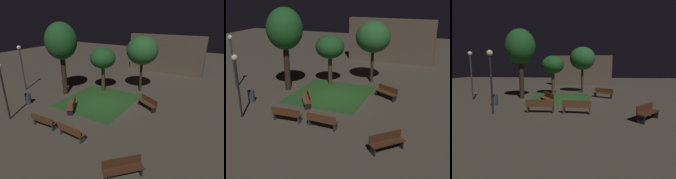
% 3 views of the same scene
% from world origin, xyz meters
% --- Properties ---
extents(ground_plane, '(60.00, 60.00, 0.00)m').
position_xyz_m(ground_plane, '(0.00, 0.00, 0.00)').
color(ground_plane, '#4C4438').
extents(grass_lawn, '(5.46, 5.78, 0.01)m').
position_xyz_m(grass_lawn, '(-0.52, 0.29, 0.01)').
color(grass_lawn, '#23511E').
rests_on(grass_lawn, ground).
extents(bench_path_side, '(1.82, 0.56, 0.88)m').
position_xyz_m(bench_path_side, '(-1.15, -4.89, 0.48)').
color(bench_path_side, '#512D19').
rests_on(bench_path_side, ground).
extents(bench_corner, '(1.83, 0.59, 0.88)m').
position_xyz_m(bench_corner, '(1.15, -4.89, 0.48)').
color(bench_corner, brown).
rests_on(bench_corner, ground).
extents(bench_front_left, '(1.41, 1.76, 0.88)m').
position_xyz_m(bench_front_left, '(-1.19, -2.20, 0.48)').
color(bench_front_left, brown).
rests_on(bench_front_left, ground).
extents(bench_back_row, '(1.80, 1.33, 0.88)m').
position_xyz_m(bench_back_row, '(3.52, 1.05, 0.48)').
color(bench_back_row, '#512D19').
rests_on(bench_back_row, ground).
extents(bench_front_right, '(1.60, 1.62, 0.88)m').
position_xyz_m(bench_front_right, '(5.01, -5.82, 0.48)').
color(bench_front_right, '#422314').
rests_on(bench_front_right, ground).
extents(tree_left_canopy, '(2.30, 2.30, 4.04)m').
position_xyz_m(tree_left_canopy, '(-1.49, 2.46, 3.06)').
color(tree_left_canopy, '#423021').
rests_on(tree_left_canopy, ground).
extents(tree_back_left, '(2.67, 2.67, 6.24)m').
position_xyz_m(tree_back_left, '(-4.03, 0.03, 4.62)').
color(tree_back_left, '#2D2116').
rests_on(tree_back_left, ground).
extents(tree_back_right, '(2.80, 2.80, 5.08)m').
position_xyz_m(tree_back_right, '(1.53, 4.23, 3.80)').
color(tree_back_right, '#2D2116').
rests_on(tree_back_right, ground).
extents(lamp_post_plaza_west, '(0.36, 0.36, 3.91)m').
position_xyz_m(lamp_post_plaza_west, '(-4.04, -5.39, 2.71)').
color(lamp_post_plaza_west, black).
rests_on(lamp_post_plaza_west, ground).
extents(lamp_post_path_center, '(0.36, 0.36, 4.21)m').
position_xyz_m(lamp_post_path_center, '(-8.03, -1.23, 2.89)').
color(lamp_post_path_center, '#333338').
rests_on(lamp_post_path_center, ground).
extents(trash_bin, '(0.44, 0.44, 0.85)m').
position_xyz_m(trash_bin, '(-5.07, -3.12, 0.43)').
color(trash_bin, '#2D3842').
rests_on(trash_bin, ground).
extents(building_wall_backdrop, '(9.03, 0.80, 4.57)m').
position_xyz_m(building_wall_backdrop, '(1.50, 11.72, 2.29)').
color(building_wall_backdrop, brown).
rests_on(building_wall_backdrop, ground).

